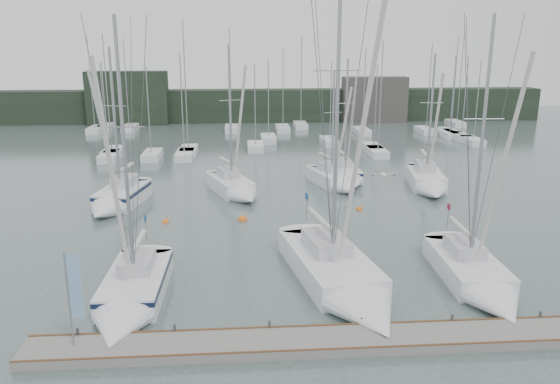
{
  "coord_description": "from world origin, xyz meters",
  "views": [
    {
      "loc": [
        -3.08,
        -24.93,
        12.14
      ],
      "look_at": [
        -0.88,
        5.0,
        3.9
      ],
      "focal_mm": 35.0,
      "sensor_mm": 36.0,
      "label": 1
    }
  ],
  "objects": [
    {
      "name": "far_building_left",
      "position": [
        -20.0,
        60.0,
        4.0
      ],
      "size": [
        12.0,
        3.0,
        8.0
      ],
      "primitive_type": "cube",
      "color": "black",
      "rests_on": "ground"
    },
    {
      "name": "sailboat_mid_a",
      "position": [
        -12.54,
        15.34,
        0.66
      ],
      "size": [
        4.14,
        8.13,
        12.73
      ],
      "rotation": [
        0.0,
        0.0,
        -0.19
      ],
      "color": "silver",
      "rests_on": "ground"
    },
    {
      "name": "sailboat_mid_d",
      "position": [
        6.41,
        22.19,
        0.56
      ],
      "size": [
        2.68,
        7.47,
        11.61
      ],
      "rotation": [
        0.0,
        0.0,
        0.04
      ],
      "color": "silver",
      "rests_on": "ground"
    },
    {
      "name": "buoy_a",
      "position": [
        -3.04,
        11.87,
        0.0
      ],
      "size": [
        0.68,
        0.68,
        0.68
      ],
      "primitive_type": "sphere",
      "color": "orange",
      "rests_on": "ground"
    },
    {
      "name": "sailboat_near_center",
      "position": [
        1.99,
        -0.54,
        0.62
      ],
      "size": [
        5.43,
        12.22,
        18.49
      ],
      "rotation": [
        0.0,
        0.0,
        0.17
      ],
      "color": "silver",
      "rests_on": "ground"
    },
    {
      "name": "ground",
      "position": [
        0.0,
        0.0,
        0.0
      ],
      "size": [
        160.0,
        160.0,
        0.0
      ],
      "primitive_type": "plane",
      "color": "#4A5A57",
      "rests_on": "ground"
    },
    {
      "name": "sailboat_mid_e",
      "position": [
        12.79,
        18.8,
        0.6
      ],
      "size": [
        4.0,
        8.99,
        12.12
      ],
      "rotation": [
        0.0,
        0.0,
        -0.16
      ],
      "color": "silver",
      "rests_on": "ground"
    },
    {
      "name": "far_treeline",
      "position": [
        0.0,
        62.0,
        2.5
      ],
      "size": [
        90.0,
        4.0,
        5.0
      ],
      "primitive_type": "cube",
      "color": "black",
      "rests_on": "ground"
    },
    {
      "name": "dock",
      "position": [
        0.0,
        -5.0,
        0.2
      ],
      "size": [
        24.0,
        2.0,
        0.4
      ],
      "primitive_type": "cube",
      "color": "slate",
      "rests_on": "ground"
    },
    {
      "name": "buoy_c",
      "position": [
        -8.42,
        11.76,
        0.0
      ],
      "size": [
        0.5,
        0.5,
        0.5
      ],
      "primitive_type": "sphere",
      "color": "orange",
      "rests_on": "ground"
    },
    {
      "name": "sailboat_mid_c",
      "position": [
        5.11,
        20.13,
        0.56
      ],
      "size": [
        4.23,
        7.42,
        10.61
      ],
      "rotation": [
        0.0,
        0.0,
        0.28
      ],
      "color": "silver",
      "rests_on": "ground"
    },
    {
      "name": "far_building_right",
      "position": [
        18.0,
        60.0,
        3.5
      ],
      "size": [
        10.0,
        3.0,
        7.0
      ],
      "primitive_type": "cube",
      "color": "#423F3C",
      "rests_on": "ground"
    },
    {
      "name": "sailboat_mid_b",
      "position": [
        -3.48,
        18.2,
        0.58
      ],
      "size": [
        5.05,
        8.11,
        12.8
      ],
      "rotation": [
        0.0,
        0.0,
        0.36
      ],
      "color": "silver",
      "rests_on": "ground"
    },
    {
      "name": "mast_forest",
      "position": [
        3.13,
        43.84,
        0.47
      ],
      "size": [
        54.25,
        25.81,
        14.59
      ],
      "color": "silver",
      "rests_on": "ground"
    },
    {
      "name": "buoy_b",
      "position": [
        5.74,
        13.73,
        0.0
      ],
      "size": [
        0.5,
        0.5,
        0.5
      ],
      "primitive_type": "sphere",
      "color": "orange",
      "rests_on": "ground"
    },
    {
      "name": "sailboat_near_right",
      "position": [
        8.79,
        -0.54,
        0.54
      ],
      "size": [
        3.27,
        9.72,
        14.45
      ],
      "rotation": [
        0.0,
        0.0,
        -0.05
      ],
      "color": "silver",
      "rests_on": "ground"
    },
    {
      "name": "seagull",
      "position": [
        3.26,
        -1.71,
        6.46
      ],
      "size": [
        0.98,
        0.43,
        0.2
      ],
      "rotation": [
        0.0,
        0.0,
        0.02
      ],
      "color": "white",
      "rests_on": "ground"
    },
    {
      "name": "dock_banner",
      "position": [
        -9.7,
        -4.97,
        2.78
      ],
      "size": [
        0.61,
        0.13,
        4.02
      ],
      "rotation": [
        0.0,
        0.0,
        -0.14
      ],
      "color": "gray",
      "rests_on": "dock"
    },
    {
      "name": "sailboat_near_left",
      "position": [
        -8.4,
        -1.21,
        0.58
      ],
      "size": [
        2.91,
        9.34,
        14.29
      ],
      "rotation": [
        0.0,
        0.0,
        -0.01
      ],
      "color": "silver",
      "rests_on": "ground"
    }
  ]
}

